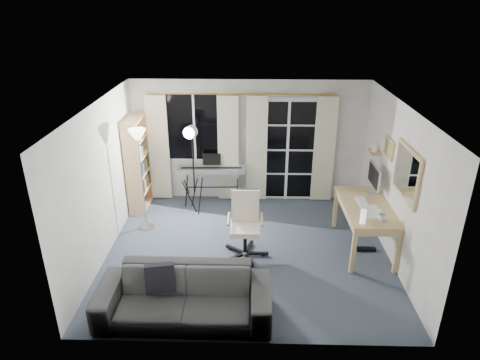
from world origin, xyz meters
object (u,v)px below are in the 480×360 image
torchiere_lamp (139,150)px  desk (366,210)px  bookshelf (136,166)px  studio_light (191,143)px  mug (382,217)px  sofa (183,289)px  monitor (374,177)px  keyboard_piano (212,170)px  office_chair (245,218)px

torchiere_lamp → desk: size_ratio=1.24×
bookshelf → desk: bearing=-18.7°
studio_light → mug: size_ratio=13.58×
desk → sofa: size_ratio=0.66×
mug → torchiere_lamp: bearing=164.4°
sofa → desk: bearing=32.8°
monitor → mug: size_ratio=4.39×
keyboard_piano → desk: 3.02m
desk → sofa: bearing=-148.2°
bookshelf → keyboard_piano: 1.42m
keyboard_piano → office_chair: office_chair is taller
torchiere_lamp → office_chair: torchiere_lamp is taller
bookshelf → sofa: (1.32, -3.06, -0.42)m
sofa → studio_light: bearing=95.1°
office_chair → mug: size_ratio=8.18×
monitor → mug: (-0.10, -0.95, -0.23)m
studio_light → office_chair: bearing=-35.2°
monitor → torchiere_lamp: bearing=177.7°
torchiere_lamp → office_chair: (1.78, -0.73, -0.85)m
torchiere_lamp → monitor: size_ratio=3.24×
bookshelf → studio_light: size_ratio=1.03×
desk → mug: size_ratio=11.45×
bookshelf → mug: 4.50m
keyboard_piano → mug: size_ratio=10.19×
keyboard_piano → sofa: 3.26m
desk → office_chair: bearing=-175.5°
keyboard_piano → office_chair: 1.85m
monitor → desk: bearing=-114.3°
bookshelf → desk: 4.23m
desk → keyboard_piano: bearing=148.6°
keyboard_piano → mug: 3.38m
desk → mug: bearing=-79.4°
monitor → keyboard_piano: bearing=157.9°
studio_light → desk: bearing=-3.5°
bookshelf → studio_light: (1.09, -0.19, 0.55)m
torchiere_lamp → bookshelf: bearing=110.7°
torchiere_lamp → mug: torchiere_lamp is taller
monitor → bookshelf: bearing=167.1°
bookshelf → studio_light: bookshelf is taller
torchiere_lamp → mug: (3.80, -1.06, -0.62)m
office_chair → torchiere_lamp: bearing=157.0°
office_chair → monitor: (2.12, 0.63, 0.46)m
monitor → office_chair: bearing=-164.3°
torchiere_lamp → desk: bearing=-8.6°
bookshelf → office_chair: 2.59m
bookshelf → monitor: 4.30m
desk → sofa: (-2.68, -1.70, -0.25)m
torchiere_lamp → keyboard_piano: 1.66m
bookshelf → mug: bookshelf is taller
office_chair → sofa: 1.72m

